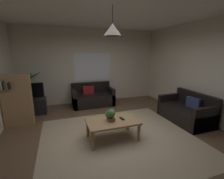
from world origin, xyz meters
TOP-DOWN VIEW (x-y plane):
  - floor at (0.00, 0.00)m, footprint 5.30×5.68m
  - rug at (0.00, -0.20)m, footprint 3.45×3.13m
  - wall_back at (0.00, 2.87)m, footprint 5.42×0.06m
  - wall_right at (2.68, 0.00)m, footprint 0.06×5.68m
  - ceiling at (0.00, 0.00)m, footprint 5.30×5.68m
  - window_pane at (0.09, 2.84)m, footprint 1.42×0.01m
  - couch_under_window at (-0.05, 2.36)m, footprint 1.49×0.83m
  - couch_right_side at (2.17, 0.08)m, footprint 0.83×1.46m
  - coffee_table at (-0.14, -0.15)m, footprint 1.15×0.70m
  - book_on_table_0 at (-0.17, -0.15)m, footprint 0.18×0.15m
  - book_on_table_1 at (-0.18, -0.15)m, footprint 0.16×0.13m
  - book_on_table_2 at (-0.17, -0.14)m, footprint 0.16×0.12m
  - remote_on_table_0 at (0.09, -0.15)m, footprint 0.08×0.17m
  - potted_plant_on_table at (-0.20, -0.16)m, footprint 0.20×0.24m
  - tv_stand at (-2.10, 2.09)m, footprint 0.90×0.44m
  - tv at (-2.10, 2.07)m, footprint 0.83×0.16m
  - potted_palm_corner at (-2.20, 2.62)m, footprint 0.86×0.89m
  - bookshelf_corner at (-2.29, 1.30)m, footprint 0.70×0.31m
  - pendant_lamp at (-0.14, -0.15)m, footprint 0.36×0.36m

SIDE VIEW (x-z plane):
  - floor at x=0.00m, z-range -0.02..0.00m
  - rug at x=0.00m, z-range 0.00..0.01m
  - tv_stand at x=-2.10m, z-range 0.00..0.50m
  - couch_under_window at x=-0.05m, z-range -0.13..0.69m
  - couch_right_side at x=2.17m, z-range -0.13..0.69m
  - coffee_table at x=-0.14m, z-range 0.16..0.61m
  - remote_on_table_0 at x=0.09m, z-range 0.45..0.47m
  - book_on_table_0 at x=-0.17m, z-range 0.45..0.47m
  - book_on_table_1 at x=-0.18m, z-range 0.47..0.49m
  - book_on_table_2 at x=-0.17m, z-range 0.49..0.52m
  - potted_plant_on_table at x=-0.20m, z-range 0.45..0.73m
  - potted_palm_corner at x=-2.20m, z-range -0.09..1.30m
  - bookshelf_corner at x=-2.29m, z-range 0.01..1.41m
  - tv at x=-2.10m, z-range 0.51..1.02m
  - window_pane at x=0.09m, z-range 0.86..1.91m
  - wall_back at x=0.00m, z-range 0.00..2.82m
  - wall_right at x=2.68m, z-range 0.00..2.82m
  - pendant_lamp at x=-0.14m, z-range 2.09..2.65m
  - ceiling at x=0.00m, z-range 2.82..2.84m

